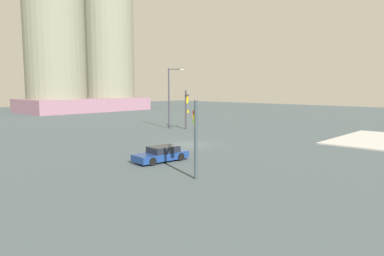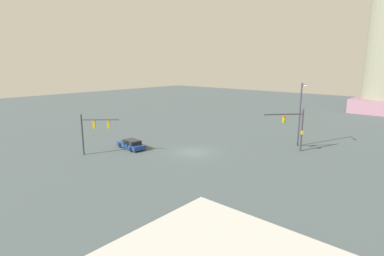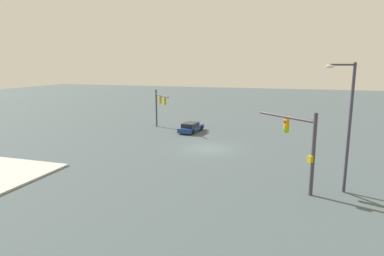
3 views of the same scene
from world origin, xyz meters
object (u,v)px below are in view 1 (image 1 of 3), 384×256
at_px(traffic_signal_near_corner, 186,105).
at_px(sedan_car_approaching, 161,154).
at_px(streetlamp_curved_arm, 170,94).
at_px(traffic_signal_opposite_side, 196,125).

bearing_deg(traffic_signal_near_corner, sedan_car_approaching, -9.94).
xyz_separation_m(traffic_signal_near_corner, streetlamp_curved_arm, (-0.43, 2.74, 1.40)).
height_order(streetlamp_curved_arm, sedan_car_approaching, streetlamp_curved_arm).
bearing_deg(traffic_signal_near_corner, streetlamp_curved_arm, -129.05).
bearing_deg(sedan_car_approaching, streetlamp_curved_arm, -129.90).
bearing_deg(sedan_car_approaching, traffic_signal_opposite_side, 81.34).
relative_size(traffic_signal_near_corner, sedan_car_approaching, 1.18).
bearing_deg(traffic_signal_opposite_side, traffic_signal_near_corner, 2.28).
bearing_deg(traffic_signal_opposite_side, streetlamp_curved_arm, 7.07).
bearing_deg(streetlamp_curved_arm, traffic_signal_opposite_side, -74.98).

